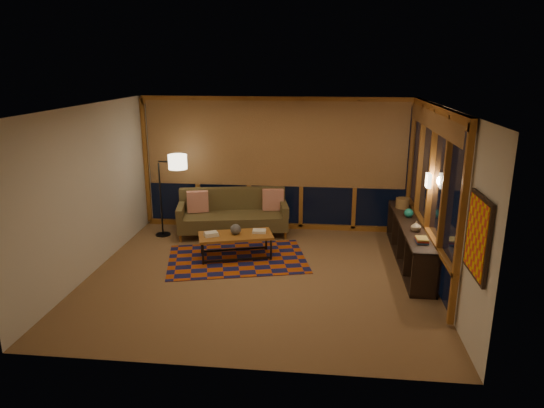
# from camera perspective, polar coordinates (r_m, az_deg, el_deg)

# --- Properties ---
(floor) EXTENTS (5.50, 5.00, 0.01)m
(floor) POSITION_cam_1_polar(r_m,az_deg,el_deg) (7.94, -1.46, -8.45)
(floor) COLOR brown
(floor) RESTS_ON ground
(ceiling) EXTENTS (5.50, 5.00, 0.01)m
(ceiling) POSITION_cam_1_polar(r_m,az_deg,el_deg) (7.25, -1.62, 11.36)
(ceiling) COLOR beige
(ceiling) RESTS_ON walls
(walls) EXTENTS (5.51, 5.01, 2.70)m
(walls) POSITION_cam_1_polar(r_m,az_deg,el_deg) (7.48, -1.54, 1.00)
(walls) COLOR beige
(walls) RESTS_ON floor
(window_wall_back) EXTENTS (5.30, 0.16, 2.60)m
(window_wall_back) POSITION_cam_1_polar(r_m,az_deg,el_deg) (9.83, 0.35, 4.67)
(window_wall_back) COLOR #A45623
(window_wall_back) RESTS_ON walls
(window_wall_right) EXTENTS (0.16, 3.70, 2.60)m
(window_wall_right) POSITION_cam_1_polar(r_m,az_deg,el_deg) (8.18, 18.01, 1.52)
(window_wall_right) COLOR #A45623
(window_wall_right) RESTS_ON walls
(wall_art) EXTENTS (0.06, 0.74, 0.94)m
(wall_art) POSITION_cam_1_polar(r_m,az_deg,el_deg) (5.88, 23.01, -3.55)
(wall_art) COLOR red
(wall_art) RESTS_ON walls
(wall_sconce) EXTENTS (0.12, 0.18, 0.22)m
(wall_sconce) POSITION_cam_1_polar(r_m,az_deg,el_deg) (7.98, 17.92, 2.65)
(wall_sconce) COLOR #FFECBF
(wall_sconce) RESTS_ON walls
(sofa) EXTENTS (2.27, 1.25, 0.88)m
(sofa) POSITION_cam_1_polar(r_m,az_deg,el_deg) (9.68, -4.63, -1.13)
(sofa) COLOR brown
(sofa) RESTS_ON floor
(pillow_left) EXTENTS (0.45, 0.26, 0.42)m
(pillow_left) POSITION_cam_1_polar(r_m,az_deg,el_deg) (9.78, -8.74, 0.20)
(pillow_left) COLOR red
(pillow_left) RESTS_ON sofa
(pillow_right) EXTENTS (0.45, 0.21, 0.43)m
(pillow_right) POSITION_cam_1_polar(r_m,az_deg,el_deg) (9.81, 0.12, 0.46)
(pillow_right) COLOR red
(pillow_right) RESTS_ON sofa
(area_rug) EXTENTS (2.69, 2.11, 0.01)m
(area_rug) POSITION_cam_1_polar(r_m,az_deg,el_deg) (8.60, -4.12, -6.44)
(area_rug) COLOR #A13E0D
(area_rug) RESTS_ON floor
(coffee_table) EXTENTS (1.40, 0.93, 0.43)m
(coffee_table) POSITION_cam_1_polar(r_m,az_deg,el_deg) (8.61, -4.28, -4.94)
(coffee_table) COLOR #A45623
(coffee_table) RESTS_ON floor
(book_stack_a) EXTENTS (0.28, 0.26, 0.07)m
(book_stack_a) POSITION_cam_1_polar(r_m,az_deg,el_deg) (8.50, -7.17, -3.54)
(book_stack_a) COLOR silver
(book_stack_a) RESTS_ON coffee_table
(book_stack_b) EXTENTS (0.23, 0.19, 0.04)m
(book_stack_b) POSITION_cam_1_polar(r_m,az_deg,el_deg) (8.61, -1.52, -3.22)
(book_stack_b) COLOR silver
(book_stack_b) RESTS_ON coffee_table
(ceramic_pot) EXTENTS (0.25, 0.25, 0.19)m
(ceramic_pot) POSITION_cam_1_polar(r_m,az_deg,el_deg) (8.52, -4.30, -2.96)
(ceramic_pot) COLOR black
(ceramic_pot) RESTS_ON coffee_table
(floor_lamp) EXTENTS (0.56, 0.37, 1.65)m
(floor_lamp) POSITION_cam_1_polar(r_m,az_deg,el_deg) (9.76, -12.99, 1.00)
(floor_lamp) COLOR black
(floor_lamp) RESTS_ON floor
(bookshelf) EXTENTS (0.40, 2.84, 0.71)m
(bookshelf) POSITION_cam_1_polar(r_m,az_deg,el_deg) (8.68, 15.87, -4.35)
(bookshelf) COLOR black
(bookshelf) RESTS_ON floor
(basket) EXTENTS (0.28, 0.28, 0.19)m
(basket) POSITION_cam_1_polar(r_m,az_deg,el_deg) (9.38, 15.10, 0.11)
(basket) COLOR brown
(basket) RESTS_ON bookshelf
(teal_bowl) EXTENTS (0.19, 0.19, 0.16)m
(teal_bowl) POSITION_cam_1_polar(r_m,az_deg,el_deg) (8.83, 15.78, -1.03)
(teal_bowl) COLOR #187363
(teal_bowl) RESTS_ON bookshelf
(vase) EXTENTS (0.19, 0.19, 0.17)m
(vase) POSITION_cam_1_polar(r_m,az_deg,el_deg) (8.13, 16.60, -2.51)
(vase) COLOR tan
(vase) RESTS_ON bookshelf
(shelf_book_stack) EXTENTS (0.16, 0.22, 0.06)m
(shelf_book_stack) POSITION_cam_1_polar(r_m,az_deg,el_deg) (7.68, 17.21, -4.10)
(shelf_book_stack) COLOR silver
(shelf_book_stack) RESTS_ON bookshelf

